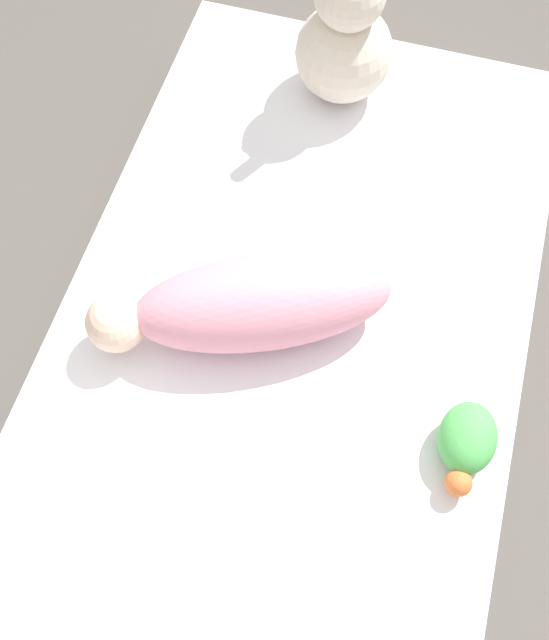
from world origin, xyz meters
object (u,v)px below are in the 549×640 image
at_px(pillow, 18,551).
at_px(bunny_plush, 345,38).
at_px(swaddled_baby, 251,304).
at_px(turtle_plush, 467,441).

height_order(pillow, bunny_plush, bunny_plush).
distance_m(swaddled_baby, pillow, 0.51).
height_order(swaddled_baby, bunny_plush, bunny_plush).
xyz_separation_m(swaddled_baby, pillow, (0.47, -0.21, -0.03)).
bearing_deg(pillow, swaddled_baby, 155.58).
xyz_separation_m(pillow, turtle_plush, (-0.35, 0.60, -0.01)).
relative_size(bunny_plush, turtle_plush, 2.38).
bearing_deg(bunny_plush, swaddled_baby, -1.89).
height_order(bunny_plush, turtle_plush, bunny_plush).
distance_m(pillow, turtle_plush, 0.69).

